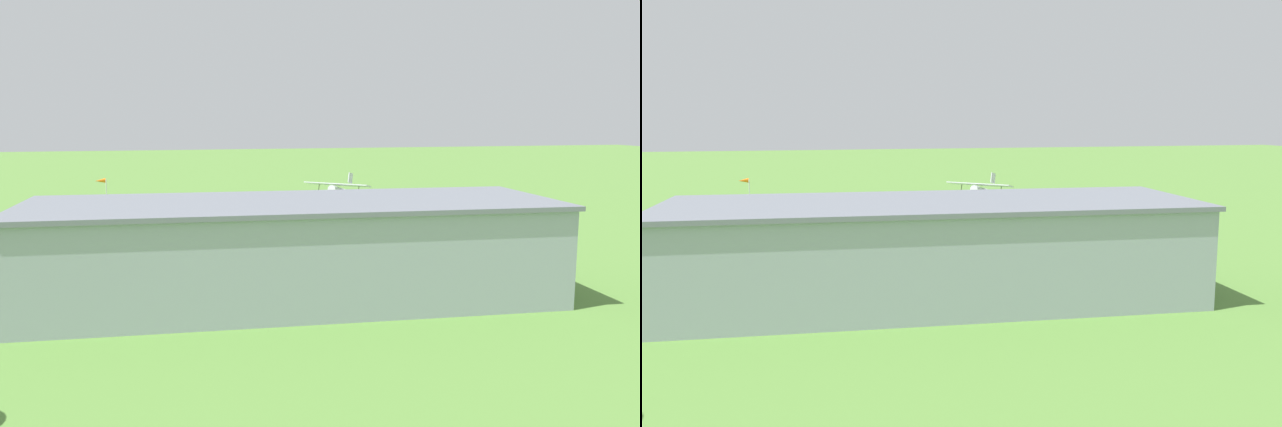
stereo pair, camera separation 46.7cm
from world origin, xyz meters
The scene contains 10 objects.
ground_plane centered at (0.00, 0.00, 0.00)m, with size 400.00×400.00×0.00m, color #568438.
hangar centered at (4.45, 28.72, 3.82)m, with size 40.40×15.92×7.62m.
biplane centered at (-7.81, -2.08, 4.53)m, with size 7.85×7.61×4.07m.
car_black centered at (24.20, 14.98, 0.83)m, with size 2.32×4.60×1.57m.
person_crossing_taxiway centered at (-6.78, 10.62, 0.89)m, with size 0.51×0.51×1.77m.
person_by_parked_cars centered at (18.18, 9.74, 0.84)m, with size 0.51×0.51×1.69m.
person_beside_truck centered at (-13.90, 17.98, 0.78)m, with size 0.50×0.50×1.58m.
person_at_fence_line centered at (-9.31, 10.03, 0.86)m, with size 0.52×0.52×1.71m.
person_walking_on_apron centered at (-10.69, 13.91, 0.88)m, with size 0.52×0.52×1.76m.
windsock centered at (21.38, -11.60, 5.26)m, with size 1.48×1.10×5.98m.
Camera 2 is at (13.66, 77.38, 13.97)m, focal length 37.36 mm.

